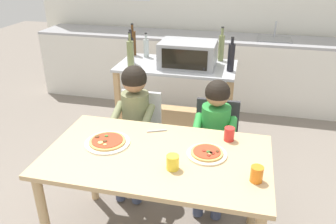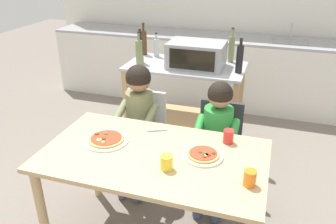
% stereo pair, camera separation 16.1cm
% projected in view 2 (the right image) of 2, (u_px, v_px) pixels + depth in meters
% --- Properties ---
extents(ground_plane, '(11.89, 11.89, 0.00)m').
position_uv_depth(ground_plane, '(195.00, 155.00, 3.46)').
color(ground_plane, slate).
extents(kitchen_counter, '(4.58, 0.60, 1.09)m').
position_uv_depth(kitchen_counter, '(222.00, 70.00, 4.49)').
color(kitchen_counter, silver).
rests_on(kitchen_counter, ground).
extents(kitchen_island_cart, '(1.14, 0.59, 0.88)m').
position_uv_depth(kitchen_island_cart, '(185.00, 93.00, 3.40)').
color(kitchen_island_cart, '#B7BABF').
rests_on(kitchen_island_cart, ground).
extents(toaster_oven, '(0.52, 0.37, 0.24)m').
position_uv_depth(toaster_oven, '(196.00, 55.00, 3.17)').
color(toaster_oven, '#999BA0').
rests_on(toaster_oven, kitchen_island_cart).
extents(bottle_squat_spirits, '(0.07, 0.07, 0.33)m').
position_uv_depth(bottle_squat_spirits, '(144.00, 42.00, 3.55)').
color(bottle_squat_spirits, '#4C2D14').
rests_on(bottle_squat_spirits, kitchen_island_cart).
extents(bottle_dark_olive_oil, '(0.05, 0.05, 0.33)m').
position_uv_depth(bottle_dark_olive_oil, '(140.00, 49.00, 3.28)').
color(bottle_dark_olive_oil, black).
rests_on(bottle_dark_olive_oil, kitchen_island_cart).
extents(bottle_brown_beer, '(0.06, 0.06, 0.32)m').
position_uv_depth(bottle_brown_beer, '(240.00, 58.00, 3.02)').
color(bottle_brown_beer, black).
rests_on(bottle_brown_beer, kitchen_island_cart).
extents(bottle_clear_vinegar, '(0.06, 0.06, 0.34)m').
position_uv_depth(bottle_clear_vinegar, '(231.00, 48.00, 3.31)').
color(bottle_clear_vinegar, olive).
rests_on(bottle_clear_vinegar, kitchen_island_cart).
extents(bottle_slim_sauce, '(0.06, 0.06, 0.25)m').
position_uv_depth(bottle_slim_sauce, '(156.00, 47.00, 3.49)').
color(bottle_slim_sauce, '#ADB7B2').
rests_on(bottle_slim_sauce, kitchen_island_cart).
extents(bottle_tall_green_wine, '(0.06, 0.06, 0.33)m').
position_uv_depth(bottle_tall_green_wine, '(139.00, 53.00, 3.19)').
color(bottle_tall_green_wine, olive).
rests_on(bottle_tall_green_wine, kitchen_island_cart).
extents(dining_table, '(1.40, 0.80, 0.74)m').
position_uv_depth(dining_table, '(154.00, 167.00, 2.16)').
color(dining_table, tan).
rests_on(dining_table, ground).
extents(dining_chair_left, '(0.36, 0.36, 0.81)m').
position_uv_depth(dining_chair_left, '(143.00, 131.00, 2.91)').
color(dining_chair_left, silver).
rests_on(dining_chair_left, ground).
extents(dining_chair_right, '(0.36, 0.36, 0.81)m').
position_uv_depth(dining_chair_right, '(218.00, 145.00, 2.71)').
color(dining_chair_right, '#333338').
rests_on(dining_chair_right, ground).
extents(child_in_olive_shirt, '(0.32, 0.42, 1.07)m').
position_uv_depth(child_in_olive_shirt, '(137.00, 114.00, 2.72)').
color(child_in_olive_shirt, '#424C6B').
rests_on(child_in_olive_shirt, ground).
extents(child_in_green_shirt, '(0.32, 0.42, 1.02)m').
position_uv_depth(child_in_green_shirt, '(216.00, 133.00, 2.53)').
color(child_in_green_shirt, '#424C6B').
rests_on(child_in_green_shirt, ground).
extents(pizza_plate_white, '(0.29, 0.29, 0.03)m').
position_uv_depth(pizza_plate_white, '(106.00, 139.00, 2.24)').
color(pizza_plate_white, white).
rests_on(pizza_plate_white, dining_table).
extents(pizza_plate_cream, '(0.25, 0.25, 0.03)m').
position_uv_depth(pizza_plate_cream, '(203.00, 155.00, 2.08)').
color(pizza_plate_cream, beige).
rests_on(pizza_plate_cream, dining_table).
extents(drinking_cup_orange, '(0.07, 0.07, 0.09)m').
position_uv_depth(drinking_cup_orange, '(250.00, 178.00, 1.81)').
color(drinking_cup_orange, orange).
rests_on(drinking_cup_orange, dining_table).
extents(drinking_cup_yellow, '(0.07, 0.07, 0.09)m').
position_uv_depth(drinking_cup_yellow, '(167.00, 162.00, 1.95)').
color(drinking_cup_yellow, yellow).
rests_on(drinking_cup_yellow, dining_table).
extents(drinking_cup_red, '(0.07, 0.07, 0.09)m').
position_uv_depth(drinking_cup_red, '(228.00, 136.00, 2.21)').
color(drinking_cup_red, red).
rests_on(drinking_cup_red, dining_table).
extents(serving_spoon, '(0.13, 0.07, 0.01)m').
position_uv_depth(serving_spoon, '(157.00, 130.00, 2.37)').
color(serving_spoon, '#B7BABF').
rests_on(serving_spoon, dining_table).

